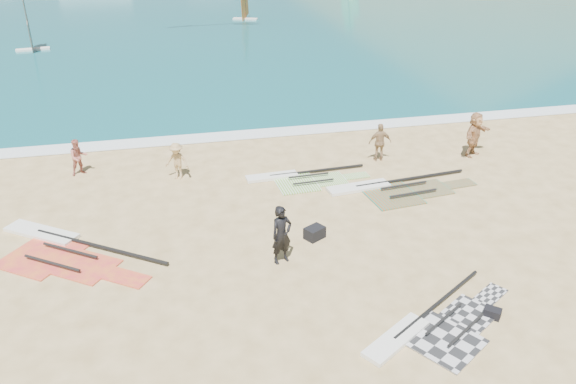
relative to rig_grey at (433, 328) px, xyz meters
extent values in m
plane|color=#DFBB82|center=(-1.39, 2.53, -0.05)|extent=(300.00, 300.00, 0.00)
cube|color=white|center=(-1.39, 14.83, -0.05)|extent=(300.00, 1.20, 0.04)
cube|color=#2A2A2C|center=(0.04, -0.42, -0.03)|extent=(2.30, 2.35, 0.04)
cube|color=#2A2A2C|center=(1.23, 0.34, -0.03)|extent=(1.67, 1.64, 0.04)
cube|color=#2A2A2C|center=(2.20, 0.96, -0.03)|extent=(1.18, 1.02, 0.04)
cylinder|color=black|center=(0.58, 0.87, 0.05)|extent=(3.49, 2.28, 0.10)
cylinder|color=black|center=(0.39, 0.17, 0.11)|extent=(1.46, 0.97, 0.07)
cylinder|color=black|center=(0.73, -0.35, 0.11)|extent=(1.46, 0.97, 0.07)
cube|color=white|center=(-1.06, -0.18, 0.01)|extent=(2.10, 1.63, 0.12)
cube|color=#66B61D|center=(-1.41, 9.11, -0.03)|extent=(1.66, 1.82, 0.04)
cube|color=#66B61D|center=(-0.02, 9.19, -0.03)|extent=(1.28, 1.20, 0.04)
cube|color=#66B61D|center=(1.10, 9.26, -0.03)|extent=(1.07, 0.58, 0.04)
cylinder|color=black|center=(-0.33, 9.95, 0.05)|extent=(3.99, 0.33, 0.10)
cylinder|color=black|center=(-0.82, 9.45, 0.11)|extent=(1.65, 0.17, 0.07)
cylinder|color=black|center=(-0.79, 8.84, 0.11)|extent=(1.65, 0.17, 0.07)
cube|color=white|center=(-2.23, 9.84, 0.01)|extent=(2.11, 0.68, 0.12)
cube|color=#DF4207|center=(1.85, 7.35, -0.03)|extent=(2.06, 2.24, 0.04)
cube|color=#DF4207|center=(3.48, 7.52, -0.03)|extent=(1.57, 1.48, 0.04)
cube|color=#DF4207|center=(4.81, 7.67, -0.03)|extent=(1.29, 0.75, 0.04)
cylinder|color=black|center=(3.07, 8.41, 0.05)|extent=(4.70, 0.63, 0.11)
cylinder|color=black|center=(2.52, 7.78, 0.11)|extent=(1.95, 0.29, 0.08)
cylinder|color=black|center=(2.60, 7.07, 0.11)|extent=(1.95, 0.29, 0.08)
cube|color=white|center=(0.83, 8.16, 0.01)|extent=(2.52, 0.93, 0.12)
cube|color=#DE2348|center=(-10.27, 5.83, -0.03)|extent=(2.87, 2.92, 0.04)
cube|color=#DE2348|center=(-8.84, 4.83, -0.03)|extent=(2.07, 2.04, 0.04)
cube|color=#DE2348|center=(-7.68, 4.01, -0.03)|extent=(1.45, 1.29, 0.04)
cylinder|color=black|center=(-8.54, 5.82, 0.05)|extent=(4.18, 2.99, 0.12)
cylinder|color=black|center=(-9.42, 5.70, 0.11)|extent=(1.75, 1.27, 0.09)
cylinder|color=black|center=(-9.86, 5.08, 0.11)|extent=(1.75, 1.27, 0.09)
cube|color=white|center=(-10.51, 7.20, 0.01)|extent=(2.55, 2.09, 0.12)
cube|color=black|center=(-1.77, 5.01, 0.15)|extent=(0.76, 0.70, 0.39)
cube|color=black|center=(1.75, 0.14, 0.08)|extent=(0.52, 0.51, 0.26)
imported|color=black|center=(-3.09, 3.91, 0.88)|extent=(0.79, 0.66, 1.86)
imported|color=#B8685C|center=(-9.72, 11.93, 0.70)|extent=(0.89, 0.81, 1.49)
imported|color=tan|center=(-5.89, 10.64, 0.70)|extent=(1.12, 0.94, 1.51)
imported|color=tan|center=(2.59, 10.61, 0.78)|extent=(1.00, 0.50, 1.65)
imported|color=tan|center=(6.76, 10.26, 0.93)|extent=(1.84, 1.46, 1.95)
cube|color=white|center=(-15.72, 36.58, 0.05)|extent=(2.53, 1.11, 0.14)
cube|color=#DB4D11|center=(-15.72, 36.58, 1.24)|extent=(0.56, 2.96, 2.66)
cube|color=#DB4D11|center=(-15.72, 36.58, 3.07)|extent=(0.34, 1.67, 1.85)
cylinder|color=black|center=(-15.72, 36.58, 2.26)|extent=(0.24, 0.85, 4.22)
cube|color=white|center=(2.33, 46.68, 0.05)|extent=(2.50, 1.55, 0.14)
cube|color=red|center=(2.33, 46.68, 1.23)|extent=(1.16, 2.76, 2.63)
camera|label=1|loc=(-6.04, -10.14, 9.48)|focal=35.00mm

